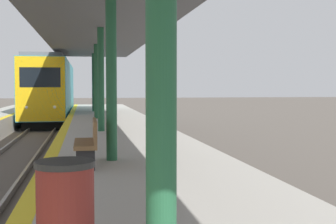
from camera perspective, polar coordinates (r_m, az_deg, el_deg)
The scene contains 4 objects.
train at distance 35.35m, azimuth -14.03°, elevation 2.63°, with size 2.74×17.58×4.45m.
station_canopy at distance 16.85m, azimuth -8.23°, elevation 10.30°, with size 4.69×33.20×3.86m.
trash_bin at distance 4.76m, azimuth -12.41°, elevation -10.99°, with size 0.59×0.59×0.87m.
bench at distance 9.56m, azimuth -9.65°, elevation -3.57°, with size 0.44×1.51×0.92m.
Camera 1 is at (2.43, -1.45, 2.53)m, focal length 50.00 mm.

